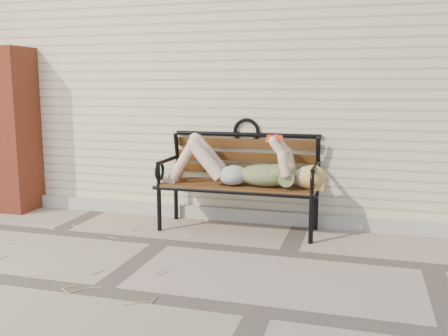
% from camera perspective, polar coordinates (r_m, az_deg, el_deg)
% --- Properties ---
extents(ground, '(80.00, 80.00, 0.00)m').
position_cam_1_polar(ground, '(5.06, -7.03, -8.41)').
color(ground, gray).
rests_on(ground, ground).
extents(house_wall, '(8.00, 4.00, 3.00)m').
position_cam_1_polar(house_wall, '(7.67, 1.61, 9.10)').
color(house_wall, beige).
rests_on(house_wall, ground).
extents(foundation_strip, '(8.00, 0.10, 0.15)m').
position_cam_1_polar(foundation_strip, '(5.91, -3.37, -4.98)').
color(foundation_strip, '#AEAA9D').
rests_on(foundation_strip, ground).
extents(brick_pillar, '(0.50, 0.50, 2.00)m').
position_cam_1_polar(brick_pillar, '(6.69, -23.09, 4.02)').
color(brick_pillar, '#9B3B23').
rests_on(brick_pillar, ground).
extents(garden_bench, '(1.83, 0.73, 1.19)m').
position_cam_1_polar(garden_bench, '(5.39, 1.92, 0.03)').
color(garden_bench, black).
rests_on(garden_bench, ground).
extents(reading_woman, '(1.73, 0.39, 0.54)m').
position_cam_1_polar(reading_woman, '(5.24, 1.69, 0.20)').
color(reading_woman, '#0B354E').
rests_on(reading_woman, ground).
extents(straw_scatter, '(3.03, 1.73, 0.01)m').
position_cam_1_polar(straw_scatter, '(4.95, -17.08, -9.11)').
color(straw_scatter, tan).
rests_on(straw_scatter, ground).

